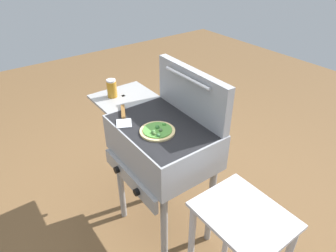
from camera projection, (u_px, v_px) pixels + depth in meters
ground_plane at (164, 226)px, 2.27m from camera, size 8.00×8.00×0.00m
grill at (161, 144)px, 1.87m from camera, size 0.96×0.53×0.90m
grill_lid_open at (192, 93)px, 1.81m from camera, size 0.63×0.09×0.30m
pizza_veggie at (157, 131)px, 1.72m from camera, size 0.20×0.20×0.04m
sauce_jar at (112, 88)px, 2.07m from camera, size 0.07×0.07×0.13m
spatula at (123, 116)px, 1.86m from camera, size 0.26×0.17×0.02m
prep_table at (239, 242)px, 1.54m from camera, size 0.44×0.36×0.74m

